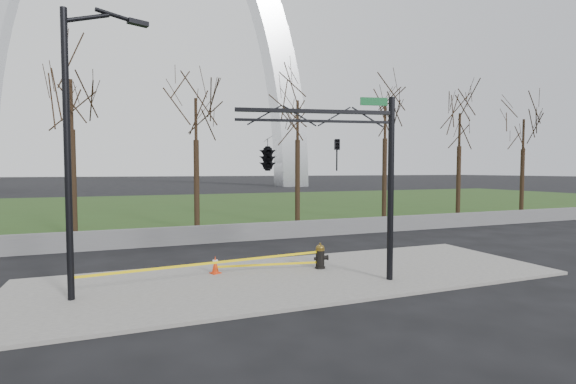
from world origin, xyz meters
name	(u,v)px	position (x,y,z in m)	size (l,w,h in m)	color
ground	(299,278)	(0.00, 0.00, 0.00)	(500.00, 500.00, 0.00)	black
sidewalk	(299,277)	(0.00, 0.00, 0.05)	(18.00, 6.00, 0.10)	slate
grass_strip	(182,206)	(0.00, 30.00, 0.03)	(120.00, 40.00, 0.06)	#283F16
guardrail	(238,233)	(0.00, 8.00, 0.45)	(60.00, 0.30, 0.90)	#59595B
gateway_arch	(150,24)	(0.00, 75.00, 32.50)	(66.00, 6.00, 65.00)	silver
tree_row	(250,154)	(1.83, 12.00, 4.66)	(49.66, 4.00, 9.32)	black
fire_hydrant	(320,257)	(1.15, 0.69, 0.53)	(0.58, 0.38, 0.93)	black
traffic_cone	(215,265)	(-2.57, 1.35, 0.40)	(0.41, 0.41, 0.60)	red
street_light	(76,133)	(-6.65, -0.03, 4.69)	(2.30, 0.95, 8.21)	black
traffic_signal_mast	(292,155)	(-0.59, -0.84, 4.15)	(4.99, 2.54, 6.00)	black
caution_tape	(232,263)	(-2.18, 0.53, 0.59)	(8.01, 1.46, 0.47)	yellow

